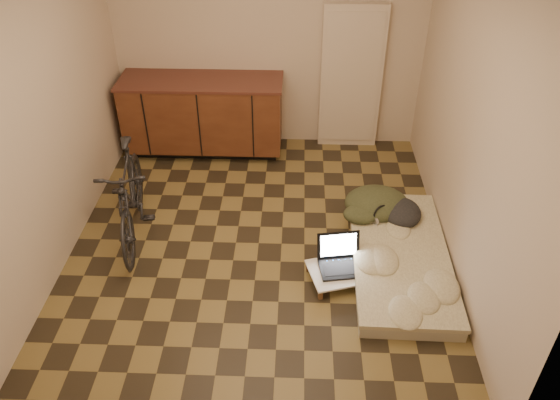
{
  "coord_description": "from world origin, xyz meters",
  "views": [
    {
      "loc": [
        0.35,
        -3.95,
        3.42
      ],
      "look_at": [
        0.21,
        -0.04,
        0.55
      ],
      "focal_mm": 35.0,
      "sensor_mm": 36.0,
      "label": 1
    }
  ],
  "objects_px": {
    "bicycle": "(129,191)",
    "lap_desk": "(346,270)",
    "laptop": "(340,261)",
    "futon": "(400,258)"
  },
  "relations": [
    {
      "from": "laptop",
      "to": "futon",
      "type": "bearing_deg",
      "value": 5.95
    },
    {
      "from": "bicycle",
      "to": "futon",
      "type": "height_order",
      "value": "bicycle"
    },
    {
      "from": "lap_desk",
      "to": "laptop",
      "type": "relative_size",
      "value": 1.7
    },
    {
      "from": "bicycle",
      "to": "lap_desk",
      "type": "distance_m",
      "value": 2.12
    },
    {
      "from": "lap_desk",
      "to": "laptop",
      "type": "xyz_separation_m",
      "value": [
        -0.05,
        0.05,
        0.07
      ]
    },
    {
      "from": "futon",
      "to": "laptop",
      "type": "height_order",
      "value": "laptop"
    },
    {
      "from": "lap_desk",
      "to": "bicycle",
      "type": "bearing_deg",
      "value": 147.66
    },
    {
      "from": "futon",
      "to": "lap_desk",
      "type": "xyz_separation_m",
      "value": [
        -0.5,
        -0.2,
        0.02
      ]
    },
    {
      "from": "bicycle",
      "to": "futon",
      "type": "relative_size",
      "value": 0.86
    },
    {
      "from": "lap_desk",
      "to": "laptop",
      "type": "height_order",
      "value": "laptop"
    }
  ]
}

